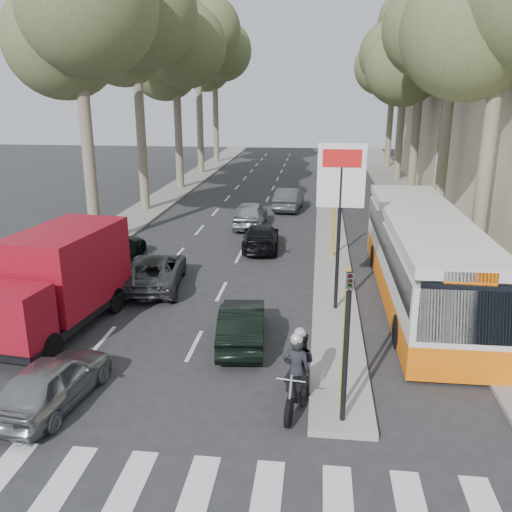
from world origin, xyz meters
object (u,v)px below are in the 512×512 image
Objects in this scene: silver_hatchback at (52,382)px; red_truck at (59,279)px; dark_hatchback at (242,324)px; motorcycle at (298,369)px; city_bus at (422,256)px.

red_truck is (-1.75, 4.16, 1.01)m from silver_hatchback.
motorcycle reaches higher than dark_hatchback.
city_bus is at bearing 68.33° from motorcycle.
red_truck is 8.22m from motorcycle.
motorcycle is at bearing -119.54° from city_bus.
silver_hatchback is at bearing 38.20° from dark_hatchback.
motorcycle is (7.46, -3.37, -0.76)m from red_truck.
silver_hatchback is at bearing -164.30° from motorcycle.
silver_hatchback is 12.53m from city_bus.
dark_hatchback is 5.82m from red_truck.
silver_hatchback is 5.77m from motorcycle.
city_bus is 8.16m from motorcycle.
red_truck is at bearing -9.29° from dark_hatchback.
silver_hatchback is 1.61× the size of motorcycle.
red_truck is at bearing -60.08° from silver_hatchback.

